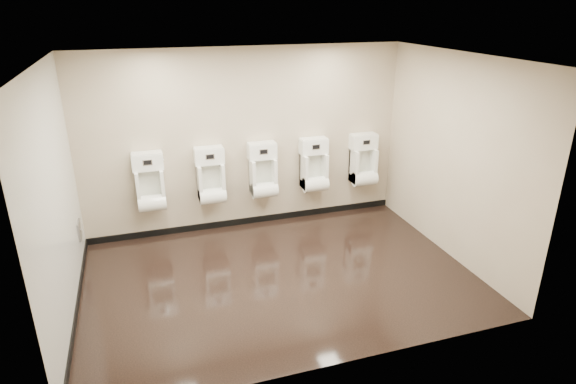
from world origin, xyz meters
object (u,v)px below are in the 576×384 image
Objects in this scene: access_panel at (79,230)px; urinal_0 at (150,186)px; urinal_3 at (314,169)px; urinal_4 at (363,163)px; urinal_2 at (263,174)px; urinal_1 at (211,180)px.

urinal_0 reaches higher than access_panel.
urinal_3 and urinal_4 have the same top height.
urinal_4 reaches higher than access_panel.
urinal_2 is (1.71, 0.00, 0.00)m from urinal_0.
access_panel is 0.30× the size of urinal_2.
urinal_2 is 1.00× the size of urinal_3.
urinal_0 is at bearing 21.96° from access_panel.
urinal_2 reaches higher than access_panel.
urinal_1 is at bearing 11.99° from access_panel.
urinal_4 is at bearing 0.00° from urinal_3.
urinal_2 is 1.00× the size of urinal_4.
urinal_3 is at bearing 0.00° from urinal_0.
urinal_0 is 2.56m from urinal_3.
urinal_1 is 1.67m from urinal_3.
urinal_0 is 1.00× the size of urinal_1.
urinal_0 is 1.00× the size of urinal_4.
urinal_1 and urinal_3 have the same top height.
access_panel is at bearing -173.58° from urinal_3.
urinal_0 is 1.71m from urinal_2.
urinal_0 is 1.00× the size of urinal_2.
urinal_2 is at bearing 180.00° from urinal_3.
urinal_3 is at bearing 0.00° from urinal_2.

